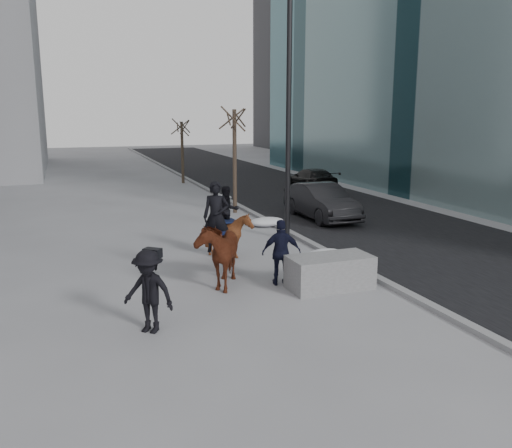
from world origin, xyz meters
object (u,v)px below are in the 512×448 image
object	(u,v)px
planter	(330,272)
car_near	(321,202)
mounted_right	(229,230)
mounted_left	(218,247)

from	to	relation	value
planter	car_near	distance (m)	9.24
mounted_right	planter	bearing A→B (deg)	-66.95
car_near	mounted_right	distance (m)	7.21
car_near	mounted_left	size ratio (longest dim) A/B	1.66
mounted_left	planter	bearing A→B (deg)	-25.94
mounted_left	mounted_right	world-z (taller)	mounted_left
mounted_left	mounted_right	bearing A→B (deg)	66.96
car_near	mounted_left	bearing A→B (deg)	-133.12
planter	car_near	size ratio (longest dim) A/B	0.47
car_near	mounted_right	xyz separation A→B (m)	(-5.52, -4.62, 0.15)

